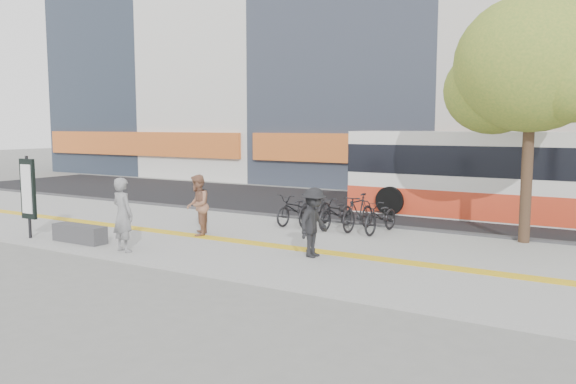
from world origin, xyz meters
The scene contains 13 objects.
ground centered at (0.00, 0.00, 0.00)m, with size 120.00×120.00×0.00m, color slate.
sidewalk centered at (0.00, 1.50, 0.04)m, with size 40.00×7.00×0.08m, color slate.
tactile_strip centered at (0.00, 1.00, 0.09)m, with size 40.00×0.45×0.01m, color gold.
street centered at (0.00, 9.00, 0.03)m, with size 40.00×8.00×0.06m, color black.
curb centered at (0.00, 5.00, 0.07)m, with size 40.00×0.25×0.14m, color #353538.
bench centered at (-2.60, -1.20, 0.30)m, with size 1.60×0.45×0.45m, color #353538.
signboard centered at (-4.20, -1.51, 1.37)m, with size 0.55×0.10×2.20m.
street_tree centered at (7.18, 4.82, 4.51)m, with size 4.40×3.80×6.31m.
bus centered at (6.22, 8.50, 1.38)m, with size 10.57×2.51×2.81m.
bicycle_row centered at (2.17, 4.00, 0.57)m, with size 3.55×1.85×1.05m.
seated_woman centered at (-0.80, -1.39, 0.97)m, with size 0.65×0.42×1.77m, color black.
pedestrian_tan centered at (-0.61, 1.11, 0.91)m, with size 0.81×0.63×1.66m, color #906047.
pedestrian_dark centered at (3.35, 0.45, 0.88)m, with size 1.03×0.59×1.59m, color black.
Camera 1 is at (9.50, -10.91, 3.06)m, focal length 35.88 mm.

